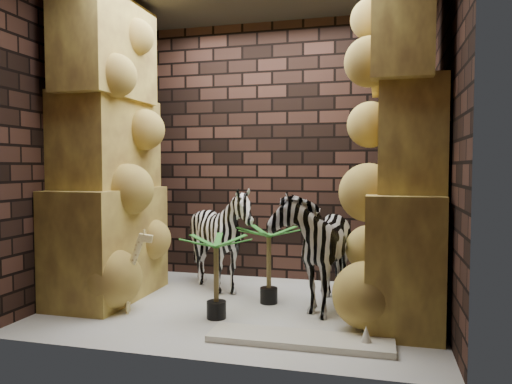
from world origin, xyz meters
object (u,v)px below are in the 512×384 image
(zebra_left, at_px, (221,244))
(surfboard, at_px, (300,339))
(zebra_right, at_px, (316,237))
(giraffe_toy, at_px, (116,271))
(palm_front, at_px, (269,264))
(palm_back, at_px, (216,277))

(zebra_left, distance_m, surfboard, 1.71)
(zebra_right, xyz_separation_m, surfboard, (0.01, -1.01, -0.63))
(giraffe_toy, distance_m, palm_front, 1.42)
(zebra_left, bearing_deg, surfboard, -53.83)
(zebra_right, relative_size, giraffe_toy, 1.68)
(giraffe_toy, relative_size, palm_back, 1.06)
(zebra_left, bearing_deg, palm_back, -77.32)
(surfboard, bearing_deg, zebra_left, 129.33)
(palm_front, bearing_deg, giraffe_toy, -152.50)
(giraffe_toy, bearing_deg, zebra_right, 2.96)
(zebra_right, distance_m, palm_back, 1.04)
(palm_back, relative_size, surfboard, 0.53)
(giraffe_toy, height_order, surfboard, giraffe_toy)
(zebra_right, xyz_separation_m, giraffe_toy, (-1.70, -0.70, -0.26))
(zebra_left, height_order, palm_back, zebra_left)
(zebra_right, bearing_deg, palm_front, -168.98)
(giraffe_toy, xyz_separation_m, palm_back, (0.92, 0.09, -0.02))
(palm_front, bearing_deg, zebra_right, 6.15)
(giraffe_toy, bearing_deg, zebra_left, 35.80)
(zebra_left, distance_m, palm_front, 0.68)
(palm_front, xyz_separation_m, palm_back, (-0.34, -0.57, -0.01))
(palm_front, height_order, surfboard, palm_front)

